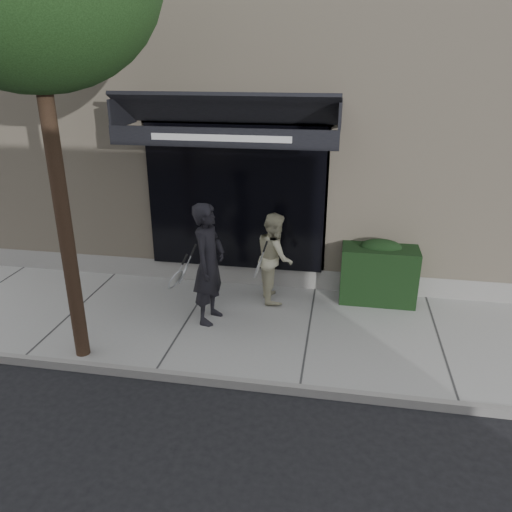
# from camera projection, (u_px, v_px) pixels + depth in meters

# --- Properties ---
(ground) EXTENTS (80.00, 80.00, 0.00)m
(ground) POSITION_uv_depth(u_px,v_px,m) (309.00, 335.00, 8.01)
(ground) COLOR black
(ground) RESTS_ON ground
(sidewalk) EXTENTS (20.00, 3.00, 0.12)m
(sidewalk) POSITION_uv_depth(u_px,v_px,m) (309.00, 332.00, 7.99)
(sidewalk) COLOR #A1A09B
(sidewalk) RESTS_ON ground
(curb) EXTENTS (20.00, 0.10, 0.14)m
(curb) POSITION_uv_depth(u_px,v_px,m) (300.00, 390.00, 6.57)
(curb) COLOR gray
(curb) RESTS_ON ground
(building_facade) EXTENTS (14.30, 8.04, 5.64)m
(building_facade) POSITION_uv_depth(u_px,v_px,m) (329.00, 123.00, 11.54)
(building_facade) COLOR beige
(building_facade) RESTS_ON ground
(hedge) EXTENTS (1.30, 0.70, 1.14)m
(hedge) POSITION_uv_depth(u_px,v_px,m) (378.00, 272.00, 8.74)
(hedge) COLOR black
(hedge) RESTS_ON sidewalk
(pedestrian_front) EXTENTS (0.85, 0.96, 1.98)m
(pedestrian_front) POSITION_uv_depth(u_px,v_px,m) (209.00, 264.00, 7.88)
(pedestrian_front) COLOR black
(pedestrian_front) RESTS_ON sidewalk
(pedestrian_back) EXTENTS (0.80, 0.97, 1.59)m
(pedestrian_back) POSITION_uv_depth(u_px,v_px,m) (275.00, 257.00, 8.69)
(pedestrian_back) COLOR beige
(pedestrian_back) RESTS_ON sidewalk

